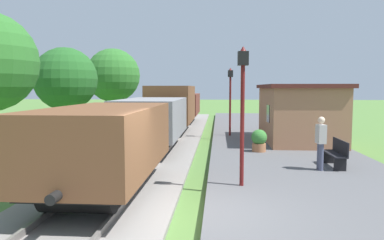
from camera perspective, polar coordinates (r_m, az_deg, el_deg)
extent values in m
plane|color=#517A38|center=(7.88, 0.33, -16.23)|extent=(160.00, 160.00, 0.00)
cube|color=#565659|center=(8.27, 23.86, -14.69)|extent=(6.00, 60.00, 0.25)
cube|color=gray|center=(8.36, -16.90, -14.73)|extent=(3.80, 60.00, 0.12)
cube|color=slate|center=(8.09, -12.01, -14.31)|extent=(0.07, 60.00, 0.14)
cube|color=slate|center=(8.59, -21.53, -13.40)|extent=(0.07, 60.00, 0.14)
cube|color=brown|center=(9.49, -13.60, -2.81)|extent=(2.50, 5.60, 1.60)
cube|color=black|center=(9.60, -13.51, -6.66)|extent=(2.10, 5.15, 0.50)
cylinder|color=black|center=(11.34, -10.72, -6.09)|extent=(1.56, 0.84, 0.84)
cylinder|color=black|center=(8.02, -17.44, -10.94)|extent=(1.56, 0.84, 0.84)
cylinder|color=black|center=(12.40, -9.35, -3.93)|extent=(0.20, 0.30, 0.20)
cylinder|color=black|center=(6.94, -21.10, -11.45)|extent=(0.20, 0.30, 0.20)
cube|color=gray|center=(15.87, -6.29, 0.44)|extent=(2.50, 5.60, 1.60)
cube|color=black|center=(15.93, -6.27, -1.89)|extent=(2.10, 5.15, 0.50)
cylinder|color=black|center=(17.72, -5.21, -1.98)|extent=(1.56, 0.84, 0.84)
cylinder|color=black|center=(14.23, -7.58, -3.76)|extent=(1.56, 0.84, 0.84)
cylinder|color=black|center=(18.82, -4.64, -0.79)|extent=(0.20, 0.30, 0.20)
cylinder|color=black|center=(13.07, -8.63, -3.45)|extent=(0.20, 0.30, 0.20)
cube|color=brown|center=(22.36, -3.21, 2.59)|extent=(2.50, 5.60, 2.20)
cube|color=black|center=(22.42, -3.20, 0.17)|extent=(2.10, 5.15, 0.50)
cylinder|color=black|center=(24.21, -2.65, -0.06)|extent=(1.56, 0.84, 0.84)
cylinder|color=black|center=(20.68, -3.84, -0.95)|extent=(1.56, 0.84, 0.84)
cylinder|color=black|center=(25.34, -2.33, 0.74)|extent=(0.20, 0.30, 0.20)
cylinder|color=black|center=(19.51, -4.32, -0.58)|extent=(0.20, 0.30, 0.20)
cube|color=brown|center=(28.92, -1.51, 2.58)|extent=(2.50, 5.60, 1.60)
cube|color=black|center=(28.96, -1.51, 1.30)|extent=(2.10, 5.15, 0.50)
cylinder|color=black|center=(30.75, -1.17, 1.05)|extent=(1.56, 0.84, 0.84)
cylinder|color=black|center=(27.20, -1.88, 0.52)|extent=(1.56, 0.84, 0.84)
cylinder|color=black|center=(31.89, -0.98, 1.65)|extent=(0.20, 0.30, 0.20)
cylinder|color=black|center=(26.03, -2.16, 0.86)|extent=(0.20, 0.30, 0.20)
cube|color=#9E6B4C|center=(18.38, 16.49, 0.81)|extent=(3.20, 5.50, 2.60)
cube|color=#51231E|center=(18.34, 16.60, 5.14)|extent=(3.50, 5.80, 0.18)
cube|color=black|center=(17.01, 11.98, 1.02)|extent=(0.03, 0.90, 0.80)
cube|color=black|center=(12.84, 21.63, -5.00)|extent=(0.42, 1.50, 0.04)
cube|color=black|center=(12.86, 22.48, -3.91)|extent=(0.04, 1.50, 0.45)
cube|color=black|center=(12.32, 22.43, -6.54)|extent=(0.38, 0.06, 0.42)
cube|color=black|center=(13.44, 20.83, -5.53)|extent=(0.38, 0.06, 0.42)
cube|color=black|center=(23.66, 13.55, -0.29)|extent=(0.42, 1.50, 0.04)
cube|color=black|center=(23.67, 14.02, 0.30)|extent=(0.04, 1.50, 0.45)
cube|color=black|center=(23.10, 13.78, -1.00)|extent=(0.38, 0.06, 0.42)
cube|color=black|center=(24.27, 13.31, -0.70)|extent=(0.38, 0.06, 0.42)
cylinder|color=#474C66|center=(12.13, 19.79, -5.57)|extent=(0.15, 0.15, 0.86)
cylinder|color=#474C66|center=(12.28, 19.54, -5.43)|extent=(0.15, 0.15, 0.86)
cube|color=#B2ADA8|center=(12.10, 19.77, -2.10)|extent=(0.27, 0.40, 0.60)
sphere|color=beige|center=(12.05, 19.83, -0.02)|extent=(0.22, 0.22, 0.22)
cylinder|color=#9E6642|center=(15.09, 10.57, -4.29)|extent=(0.56, 0.56, 0.34)
sphere|color=#387A33|center=(15.02, 10.60, -2.69)|extent=(0.64, 0.64, 0.64)
cylinder|color=#591414|center=(9.61, 7.97, -1.00)|extent=(0.11, 0.11, 3.20)
cube|color=black|center=(9.58, 8.10, 9.64)|extent=(0.28, 0.28, 0.36)
sphere|color=#F2E5BF|center=(9.58, 8.10, 9.64)|extent=(0.20, 0.20, 0.20)
cone|color=#591414|center=(9.61, 8.12, 11.07)|extent=(0.20, 0.20, 0.16)
cylinder|color=#591414|center=(19.77, 6.07, 2.15)|extent=(0.11, 0.11, 3.20)
cube|color=black|center=(19.75, 6.12, 7.31)|extent=(0.28, 0.28, 0.36)
sphere|color=#F2E5BF|center=(19.75, 6.12, 7.31)|extent=(0.20, 0.20, 0.20)
cone|color=#591414|center=(19.77, 6.12, 8.01)|extent=(0.20, 0.20, 0.16)
cylinder|color=#4C3823|center=(25.11, -19.25, 0.46)|extent=(0.28, 0.28, 1.90)
sphere|color=#235B23|center=(25.04, -19.42, 6.16)|extent=(4.11, 4.11, 4.11)
cylinder|color=#4C3823|center=(32.89, -12.32, 1.92)|extent=(0.28, 0.28, 2.19)
sphere|color=#2D6B28|center=(32.86, -12.41, 6.92)|extent=(4.73, 4.73, 4.73)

